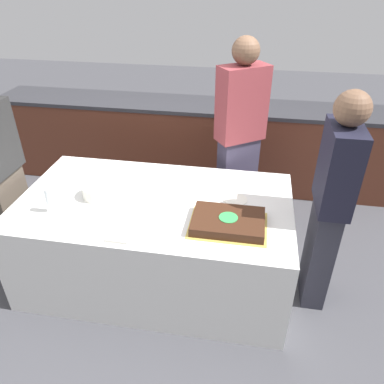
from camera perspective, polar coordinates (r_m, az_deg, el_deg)
The scene contains 10 objects.
ground_plane at distance 3.21m, azimuth -5.02°, elevation -12.28°, with size 14.00×14.00×0.00m, color #424247.
back_counter at distance 4.29m, azimuth 0.06°, elevation 7.56°, with size 4.40×0.58×0.92m.
dining_table at distance 2.97m, azimuth -5.35°, elevation -7.19°, with size 1.99×1.12×0.74m.
cake at distance 2.47m, azimuth 5.52°, elevation -4.54°, with size 0.51×0.37×0.07m.
plate_stack at distance 2.84m, azimuth -14.24°, elevation 0.14°, with size 0.22×0.22×0.09m.
wine_glass at distance 2.73m, azimuth -21.01°, elevation -0.75°, with size 0.07×0.07×0.19m.
side_plate_near_cake at distance 2.76m, azimuth 6.63°, elevation -1.14°, with size 0.18×0.18×0.00m.
utensil_pile at distance 2.41m, azimuth -11.16°, elevation -6.92°, with size 0.14×0.09×0.02m.
person_cutting_cake at distance 3.27m, azimuth 7.24°, elevation 7.96°, with size 0.44×0.39×1.75m.
person_seated_right at distance 2.67m, azimuth 20.28°, elevation -1.73°, with size 0.22×0.39×1.61m.
Camera 1 is at (0.66, -2.21, 2.24)m, focal length 35.00 mm.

